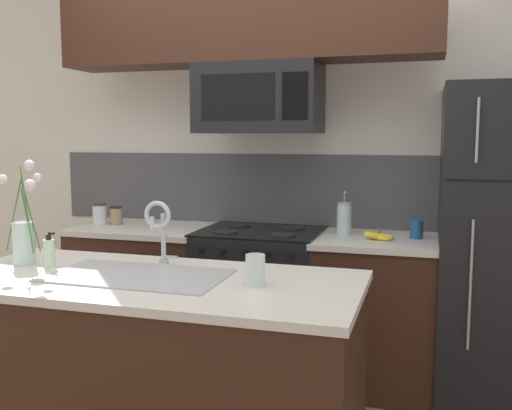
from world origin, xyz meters
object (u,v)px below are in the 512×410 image
stove_range (260,301)px  microwave (259,99)px  drinking_glass (255,270)px  banana_bunch (379,236)px  sink_faucet (159,224)px  french_press (344,219)px  storage_jar_medium (116,215)px  dish_soap_bottle (49,253)px  coffee_tin (416,229)px  refrigerator (512,247)px  storage_jar_tall (100,214)px  flower_vase (24,235)px

stove_range → microwave: size_ratio=1.25×
drinking_glass → stove_range: bearing=105.5°
banana_bunch → sink_faucet: sink_faucet is taller
french_press → sink_faucet: (-0.70, -1.10, 0.10)m
storage_jar_medium → dish_soap_bottle: 1.30m
banana_bunch → sink_faucet: (-0.92, -0.97, 0.18)m
stove_range → dish_soap_bottle: (-0.65, -1.21, 0.52)m
banana_bunch → storage_jar_medium: bearing=177.0°
banana_bunch → coffee_tin: 0.24m
sink_faucet → coffee_tin: bearing=43.9°
storage_jar_medium → banana_bunch: 1.78m
banana_bunch → dish_soap_bottle: (-1.39, -1.15, 0.05)m
microwave → refrigerator: microwave is taller
storage_jar_medium → coffee_tin: 1.98m
stove_range → storage_jar_tall: size_ratio=6.45×
microwave → storage_jar_medium: microwave is taller
stove_range → refrigerator: refrigerator is taller
french_press → dish_soap_bottle: bearing=-132.5°
refrigerator → sink_faucet: (-1.64, -1.06, 0.21)m
flower_vase → banana_bunch: bearing=36.2°
refrigerator → flower_vase: bearing=-151.9°
coffee_tin → refrigerator: bearing=-3.3°
microwave → dish_soap_bottle: microwave is taller
coffee_tin → stove_range: bearing=-177.0°
stove_range → flower_vase: size_ratio=1.89×
sink_faucet → drinking_glass: size_ratio=2.40×
storage_jar_medium → sink_faucet: sink_faucet is taller
banana_bunch → refrigerator: bearing=6.4°
dish_soap_bottle → microwave: bearing=61.4°
sink_faucet → flower_vase: (-0.62, -0.15, -0.06)m
storage_jar_tall → french_press: bearing=2.2°
stove_range → refrigerator: (1.46, 0.02, 0.43)m
french_press → sink_faucet: size_ratio=0.87×
refrigerator → drinking_glass: bearing=-131.3°
storage_jar_tall → coffee_tin: size_ratio=1.31×
flower_vase → refrigerator: bearing=28.1°
french_press → drinking_glass: (-0.17, -1.31, -0.04)m
dish_soap_bottle → flower_vase: 0.17m
sink_faucet → flower_vase: size_ratio=0.62×
dish_soap_bottle → drinking_glass: bearing=-2.1°
storage_jar_medium → drinking_glass: 1.89m
microwave → coffee_tin: size_ratio=6.77×
french_press → storage_jar_tall: bearing=-177.8°
storage_jar_medium → french_press: bearing=1.1°
banana_bunch → coffee_tin: size_ratio=1.71×
flower_vase → drinking_glass: bearing=-3.0°
french_press → coffee_tin: size_ratio=2.43×
stove_range → storage_jar_tall: 1.26m
stove_range → dish_soap_bottle: size_ratio=5.64×
refrigerator → french_press: refrigerator is taller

